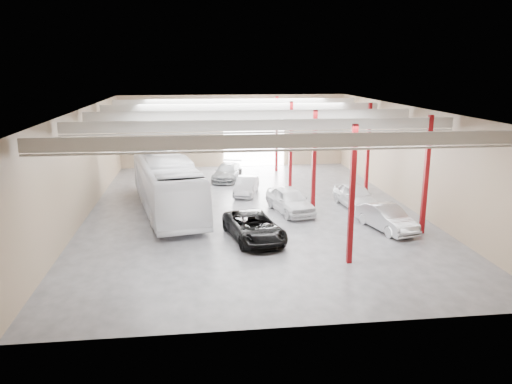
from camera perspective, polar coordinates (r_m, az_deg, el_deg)
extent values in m
cube|color=#46464B|center=(34.44, -0.46, -2.11)|extent=(22.00, 32.00, 0.01)
cube|color=silver|center=(33.17, -0.49, 9.58)|extent=(22.00, 32.00, 0.12)
cube|color=#766249|center=(49.38, -2.59, 6.98)|extent=(22.00, 0.12, 7.00)
cube|color=#766249|center=(18.32, 5.20, -5.47)|extent=(22.00, 0.12, 7.00)
cube|color=#766249|center=(34.21, -19.14, 3.02)|extent=(0.12, 32.00, 7.00)
cube|color=#766249|center=(36.52, 16.98, 3.85)|extent=(0.12, 32.00, 7.00)
cube|color=white|center=(49.56, -0.24, 5.86)|extent=(6.00, 0.20, 5.00)
cube|color=maroon|center=(24.83, 10.91, -0.42)|extent=(0.25, 0.25, 7.00)
cube|color=maroon|center=(32.35, 6.64, 3.11)|extent=(0.25, 0.25, 7.00)
cube|color=maroon|center=(40.05, 3.98, 5.29)|extent=(0.25, 0.25, 7.00)
cube|color=maroon|center=(46.87, 2.37, 6.60)|extent=(0.25, 0.25, 7.00)
cube|color=maroon|center=(30.56, 18.87, 1.79)|extent=(0.25, 0.25, 7.00)
cube|color=maroon|center=(39.63, 12.68, 4.89)|extent=(0.25, 0.25, 7.00)
cube|color=silver|center=(21.41, 3.15, 5.85)|extent=(21.60, 0.15, 0.60)
cube|color=silver|center=(21.47, 3.14, 4.79)|extent=(21.60, 0.10, 0.10)
cube|color=silver|center=(27.29, 0.94, 7.65)|extent=(21.60, 0.15, 0.60)
cube|color=silver|center=(27.34, 0.94, 6.82)|extent=(21.60, 0.10, 0.10)
cube|color=silver|center=(33.21, -0.49, 8.81)|extent=(21.60, 0.15, 0.60)
cube|color=silver|center=(33.25, -0.49, 8.12)|extent=(21.60, 0.10, 0.10)
cube|color=silver|center=(39.16, -1.49, 9.61)|extent=(21.60, 0.15, 0.60)
cube|color=silver|center=(39.19, -1.49, 9.03)|extent=(21.60, 0.10, 0.10)
cube|color=silver|center=(45.12, -2.23, 10.20)|extent=(21.60, 0.15, 0.60)
cube|color=silver|center=(45.15, -2.23, 9.70)|extent=(21.60, 0.10, 0.10)
imported|color=white|center=(34.52, -10.17, 0.95)|extent=(5.79, 13.95, 3.79)
imported|color=black|center=(28.46, -0.23, -4.01)|extent=(3.60, 5.93, 1.54)
imported|color=white|center=(33.81, 3.90, -0.94)|extent=(3.07, 5.34, 1.71)
imported|color=#A7A6AB|center=(38.51, -1.10, 0.69)|extent=(2.47, 4.36, 1.36)
imported|color=slate|center=(43.55, -3.30, 2.29)|extent=(3.26, 5.29, 1.43)
imported|color=#AFAFB4|center=(31.16, 14.71, -2.88)|extent=(2.68, 4.88, 1.53)
imported|color=silver|center=(35.78, 11.32, -0.41)|extent=(2.41, 4.97, 1.63)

